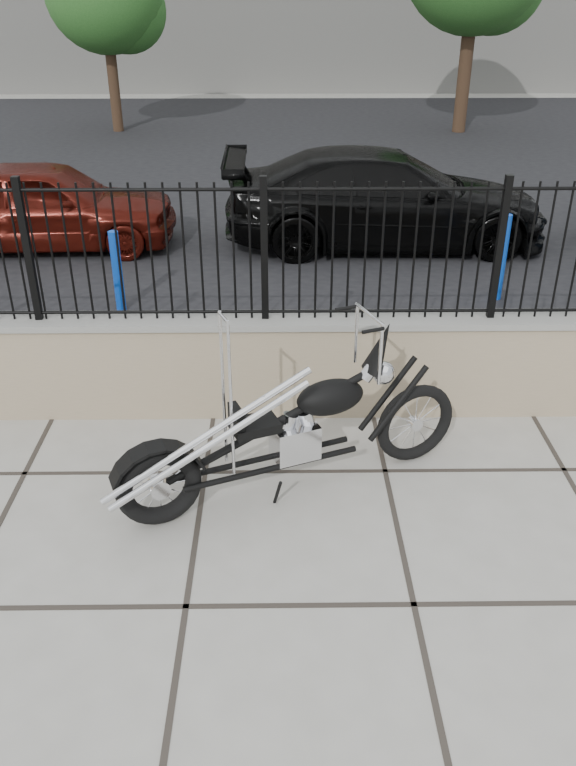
{
  "coord_description": "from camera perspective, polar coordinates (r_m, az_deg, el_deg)",
  "views": [
    {
      "loc": [
        -0.87,
        -3.58,
        3.65
      ],
      "look_at": [
        -0.81,
        1.56,
        0.82
      ],
      "focal_mm": 35.0,
      "sensor_mm": 36.0,
      "label": 1
    }
  ],
  "objects": [
    {
      "name": "parking_lot",
      "position": [
        16.51,
        2.45,
        16.1
      ],
      "size": [
        30.0,
        30.0,
        0.0
      ],
      "primitive_type": "plane",
      "color": "black",
      "rests_on": "ground"
    },
    {
      "name": "car_black",
      "position": [
        11.54,
        7.44,
        13.81
      ],
      "size": [
        4.81,
        2.0,
        1.39
      ],
      "primitive_type": "imported",
      "rotation": [
        0.0,
        0.0,
        1.58
      ],
      "color": "black",
      "rests_on": "parking_lot"
    },
    {
      "name": "retaining_wall",
      "position": [
        6.91,
        6.64,
        1.38
      ],
      "size": [
        14.0,
        0.36,
        0.96
      ],
      "primitive_type": "cube",
      "color": "gray",
      "rests_on": "ground_plane"
    },
    {
      "name": "iron_fence",
      "position": [
        6.49,
        7.18,
        9.87
      ],
      "size": [
        14.0,
        0.08,
        1.2
      ],
      "primitive_type": "cube",
      "color": "black",
      "rests_on": "retaining_wall"
    },
    {
      "name": "car_red",
      "position": [
        11.86,
        -18.0,
        12.84
      ],
      "size": [
        3.83,
        1.64,
        1.29
      ],
      "primitive_type": "imported",
      "rotation": [
        0.0,
        0.0,
        1.6
      ],
      "color": "#4B110A",
      "rests_on": "parking_lot"
    },
    {
      "name": "ground_plane",
      "position": [
        5.19,
        9.59,
        -16.36
      ],
      "size": [
        90.0,
        90.0,
        0.0
      ],
      "primitive_type": "plane",
      "color": "#99968E",
      "rests_on": "ground"
    },
    {
      "name": "bollard_b",
      "position": [
        9.75,
        15.98,
        9.19
      ],
      "size": [
        0.15,
        0.15,
        1.09
      ],
      "primitive_type": "cylinder",
      "rotation": [
        0.0,
        0.0,
        -0.21
      ],
      "color": "blue",
      "rests_on": "ground_plane"
    },
    {
      "name": "chopper_motorcycle",
      "position": [
        5.61,
        0.04,
        -1.48
      ],
      "size": [
        2.7,
        1.45,
        1.63
      ],
      "primitive_type": null,
      "rotation": [
        0.0,
        0.0,
        0.38
      ],
      "color": "black",
      "rests_on": "ground_plane"
    },
    {
      "name": "bollard_a",
      "position": [
        9.28,
        -12.91,
        8.3
      ],
      "size": [
        0.15,
        0.15,
        0.99
      ],
      "primitive_type": "cylinder",
      "rotation": [
        0.0,
        0.0,
        -0.26
      ],
      "color": "#0E18D9",
      "rests_on": "ground_plane"
    }
  ]
}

